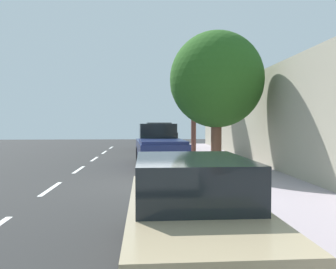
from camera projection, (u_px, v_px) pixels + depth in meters
The scene contains 13 objects.
ground at pixel (149, 185), 11.08m from camera, with size 58.85×58.85×0.00m, color #292929.
sidewalk at pixel (249, 181), 11.26m from camera, with size 3.20×36.78×0.17m, color #A395A0.
curb_edge at pixel (198, 182), 11.17m from camera, with size 0.16×36.78×0.17m, color gray.
lane_stripe_centre at pixel (51, 189), 10.42m from camera, with size 0.14×35.80×0.01m.
lane_stripe_bike_edge at pixel (153, 185), 11.09m from camera, with size 0.12×36.78×0.01m, color white.
building_facade at pixel (305, 119), 11.29m from camera, with size 0.50×36.78×4.27m, color #9E9783.
parked_sedan_tan_second at pixel (191, 211), 4.93m from camera, with size 1.89×4.43×1.52m.
parked_pickup_dark_blue_mid at pixel (159, 146), 15.85m from camera, with size 2.32×5.42×1.95m.
parked_suv_black_far at pixel (158, 136), 24.98m from camera, with size 2.11×4.77×1.99m.
bicycle_at_curb at pixel (169, 151), 19.70m from camera, with size 1.25×1.33×0.80m.
cyclist_with_backpack at pixel (173, 138), 19.25m from camera, with size 0.55×0.54×1.81m.
street_tree_mid_block at pixel (216, 80), 13.84m from camera, with size 3.77×3.77×5.51m.
street_tree_far_end at pixel (194, 87), 20.85m from camera, with size 2.83×2.83×5.44m.
Camera 1 is at (0.00, -11.03, 2.03)m, focal length 36.72 mm.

